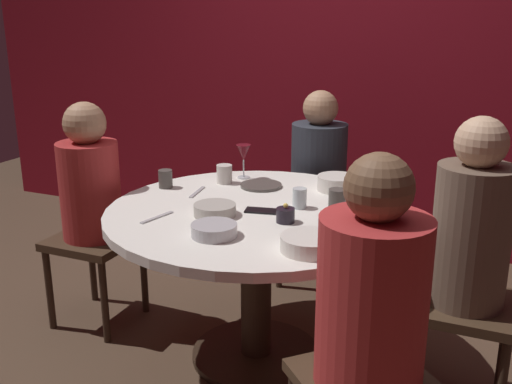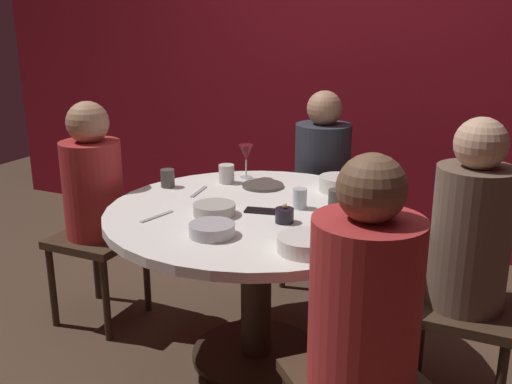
% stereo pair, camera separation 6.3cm
% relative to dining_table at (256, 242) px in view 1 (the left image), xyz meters
% --- Properties ---
extents(ground_plane, '(8.00, 8.00, 0.00)m').
position_rel_dining_table_xyz_m(ground_plane, '(0.00, 0.00, -0.58)').
color(ground_plane, '#4C3828').
extents(back_wall, '(6.00, 0.10, 2.60)m').
position_rel_dining_table_xyz_m(back_wall, '(0.00, 1.69, 0.72)').
color(back_wall, maroon).
rests_on(back_wall, ground).
extents(dining_table, '(1.32, 1.32, 0.73)m').
position_rel_dining_table_xyz_m(dining_table, '(0.00, 0.00, 0.00)').
color(dining_table, white).
rests_on(dining_table, ground).
extents(seated_diner_left, '(0.40, 0.40, 1.15)m').
position_rel_dining_table_xyz_m(seated_diner_left, '(-0.90, 0.00, 0.14)').
color(seated_diner_left, '#3F2D1E').
rests_on(seated_diner_left, ground).
extents(seated_diner_back, '(0.40, 0.40, 1.15)m').
position_rel_dining_table_xyz_m(seated_diner_back, '(0.00, 0.91, 0.13)').
color(seated_diner_back, '#3F2D1E').
rests_on(seated_diner_back, ground).
extents(seated_diner_right, '(0.40, 0.40, 1.20)m').
position_rel_dining_table_xyz_m(seated_diner_right, '(0.89, 0.00, 0.16)').
color(seated_diner_right, '#3F2D1E').
rests_on(seated_diner_right, ground).
extents(seated_diner_front_right, '(0.57, 0.57, 1.19)m').
position_rel_dining_table_xyz_m(seated_diner_front_right, '(0.66, -0.66, 0.15)').
color(seated_diner_front_right, '#3F2D1E').
rests_on(seated_diner_front_right, ground).
extents(candle_holder, '(0.08, 0.08, 0.08)m').
position_rel_dining_table_xyz_m(candle_holder, '(0.18, -0.10, 0.18)').
color(candle_holder, black).
rests_on(candle_holder, dining_table).
extents(wine_glass, '(0.08, 0.08, 0.18)m').
position_rel_dining_table_xyz_m(wine_glass, '(-0.26, 0.45, 0.28)').
color(wine_glass, silver).
rests_on(wine_glass, dining_table).
extents(dinner_plate, '(0.20, 0.20, 0.01)m').
position_rel_dining_table_xyz_m(dinner_plate, '(-0.12, 0.33, 0.16)').
color(dinner_plate, '#4C4742').
rests_on(dinner_plate, dining_table).
extents(cell_phone, '(0.15, 0.10, 0.01)m').
position_rel_dining_table_xyz_m(cell_phone, '(0.03, -0.02, 0.16)').
color(cell_phone, black).
rests_on(cell_phone, dining_table).
extents(bowl_serving_large, '(0.18, 0.18, 0.05)m').
position_rel_dining_table_xyz_m(bowl_serving_large, '(-0.02, -0.36, 0.18)').
color(bowl_serving_large, '#B7B7BC').
rests_on(bowl_serving_large, dining_table).
extents(bowl_salad_center, '(0.18, 0.18, 0.05)m').
position_rel_dining_table_xyz_m(bowl_salad_center, '(-0.13, -0.14, 0.18)').
color(bowl_salad_center, '#B2ADA3').
rests_on(bowl_salad_center, dining_table).
extents(bowl_small_white, '(0.21, 0.21, 0.06)m').
position_rel_dining_table_xyz_m(bowl_small_white, '(0.36, -0.35, 0.18)').
color(bowl_small_white, silver).
rests_on(bowl_small_white, dining_table).
extents(bowl_sauce_side, '(0.19, 0.19, 0.07)m').
position_rel_dining_table_xyz_m(bowl_sauce_side, '(0.24, 0.42, 0.19)').
color(bowl_sauce_side, silver).
rests_on(bowl_sauce_side, dining_table).
extents(cup_near_candle, '(0.08, 0.08, 0.09)m').
position_rel_dining_table_xyz_m(cup_near_candle, '(-0.31, 0.32, 0.20)').
color(cup_near_candle, silver).
rests_on(cup_near_candle, dining_table).
extents(cup_by_left_diner, '(0.07, 0.07, 0.09)m').
position_rel_dining_table_xyz_m(cup_by_left_diner, '(-0.54, 0.13, 0.20)').
color(cup_by_left_diner, '#4C4742').
rests_on(cup_by_left_diner, dining_table).
extents(cup_by_right_diner, '(0.07, 0.07, 0.12)m').
position_rel_dining_table_xyz_m(cup_by_right_diner, '(0.35, 0.06, 0.21)').
color(cup_by_right_diner, '#4C4742').
rests_on(cup_by_right_diner, dining_table).
extents(cup_center_front, '(0.06, 0.06, 0.09)m').
position_rel_dining_table_xyz_m(cup_center_front, '(0.17, 0.10, 0.20)').
color(cup_center_front, silver).
rests_on(cup_center_front, dining_table).
extents(fork_near_plate, '(0.06, 0.18, 0.01)m').
position_rel_dining_table_xyz_m(fork_near_plate, '(-0.34, -0.27, 0.16)').
color(fork_near_plate, '#B7B7BC').
rests_on(fork_near_plate, dining_table).
extents(knife_near_plate, '(0.04, 0.18, 0.01)m').
position_rel_dining_table_xyz_m(knife_near_plate, '(-0.36, 0.12, 0.16)').
color(knife_near_plate, '#B7B7BC').
rests_on(knife_near_plate, dining_table).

